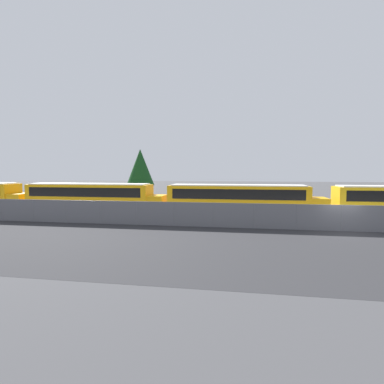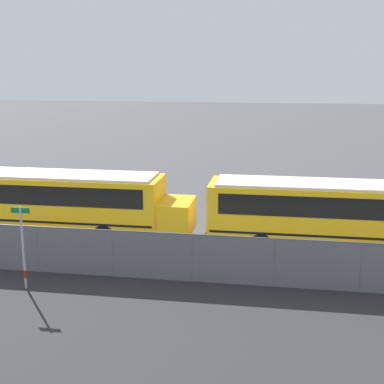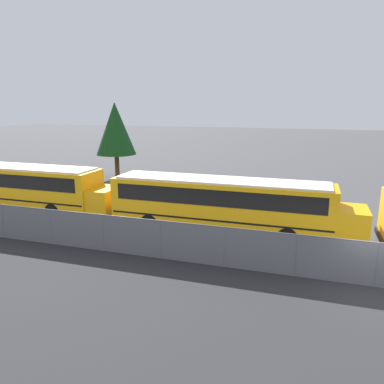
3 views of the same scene
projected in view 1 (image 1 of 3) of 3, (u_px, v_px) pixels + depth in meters
ground_plane at (341, 231)px, 21.21m from camera, size 200.00×200.00×0.00m
road_strip at (379, 254)px, 15.30m from camera, size 161.54×12.00×0.01m
fence at (342, 218)px, 21.14m from camera, size 127.61×0.07×1.87m
school_bus_2 at (93, 196)px, 29.25m from camera, size 13.81×2.54×3.05m
school_bus_3 at (240, 198)px, 26.64m from camera, size 13.81×2.54×3.05m
tree_0 at (140, 167)px, 41.02m from camera, size 3.81×3.81×7.25m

